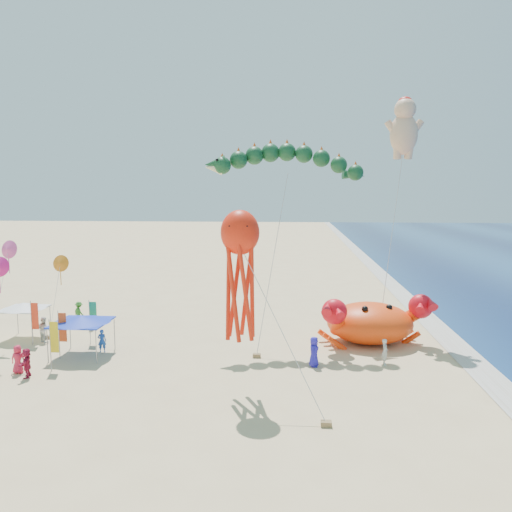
{
  "coord_description": "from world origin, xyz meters",
  "views": [
    {
      "loc": [
        0.74,
        -31.25,
        10.65
      ],
      "look_at": [
        -2.0,
        2.0,
        6.5
      ],
      "focal_mm": 35.0,
      "sensor_mm": 36.0,
      "label": 1
    }
  ],
  "objects_px": {
    "octopus_kite": "(240,265)",
    "crab_inflatable": "(370,321)",
    "canopy_white": "(24,306)",
    "dragon_kite": "(286,166)",
    "canopy_blue": "(82,319)",
    "cherub_kite": "(404,127)"
  },
  "relations": [
    {
      "from": "crab_inflatable",
      "to": "canopy_white",
      "type": "bearing_deg",
      "value": -178.07
    },
    {
      "from": "canopy_white",
      "to": "canopy_blue",
      "type": "bearing_deg",
      "value": -30.18
    },
    {
      "from": "dragon_kite",
      "to": "canopy_blue",
      "type": "distance_m",
      "value": 17.51
    },
    {
      "from": "cherub_kite",
      "to": "canopy_blue",
      "type": "xyz_separation_m",
      "value": [
        -22.13,
        -8.45,
        -13.27
      ]
    },
    {
      "from": "dragon_kite",
      "to": "canopy_white",
      "type": "height_order",
      "value": "dragon_kite"
    },
    {
      "from": "cherub_kite",
      "to": "octopus_kite",
      "type": "distance_m",
      "value": 19.67
    },
    {
      "from": "canopy_blue",
      "to": "dragon_kite",
      "type": "bearing_deg",
      "value": 21.32
    },
    {
      "from": "dragon_kite",
      "to": "canopy_white",
      "type": "bearing_deg",
      "value": -174.9
    },
    {
      "from": "octopus_kite",
      "to": "canopy_blue",
      "type": "distance_m",
      "value": 13.16
    },
    {
      "from": "dragon_kite",
      "to": "cherub_kite",
      "type": "relative_size",
      "value": 0.78
    },
    {
      "from": "octopus_kite",
      "to": "crab_inflatable",
      "type": "bearing_deg",
      "value": 49.5
    },
    {
      "from": "octopus_kite",
      "to": "cherub_kite",
      "type": "bearing_deg",
      "value": 51.46
    },
    {
      "from": "canopy_blue",
      "to": "canopy_white",
      "type": "distance_m",
      "value": 6.88
    },
    {
      "from": "dragon_kite",
      "to": "octopus_kite",
      "type": "xyz_separation_m",
      "value": [
        -2.09,
        -10.49,
        -5.69
      ]
    },
    {
      "from": "cherub_kite",
      "to": "dragon_kite",
      "type": "bearing_deg",
      "value": -159.73
    },
    {
      "from": "octopus_kite",
      "to": "canopy_white",
      "type": "distance_m",
      "value": 19.75
    },
    {
      "from": "dragon_kite",
      "to": "canopy_blue",
      "type": "relative_size",
      "value": 3.69
    },
    {
      "from": "crab_inflatable",
      "to": "canopy_white",
      "type": "distance_m",
      "value": 25.37
    },
    {
      "from": "dragon_kite",
      "to": "octopus_kite",
      "type": "distance_m",
      "value": 12.12
    },
    {
      "from": "cherub_kite",
      "to": "canopy_blue",
      "type": "relative_size",
      "value": 4.76
    },
    {
      "from": "dragon_kite",
      "to": "canopy_blue",
      "type": "height_order",
      "value": "dragon_kite"
    },
    {
      "from": "canopy_blue",
      "to": "canopy_white",
      "type": "bearing_deg",
      "value": 149.82
    }
  ]
}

